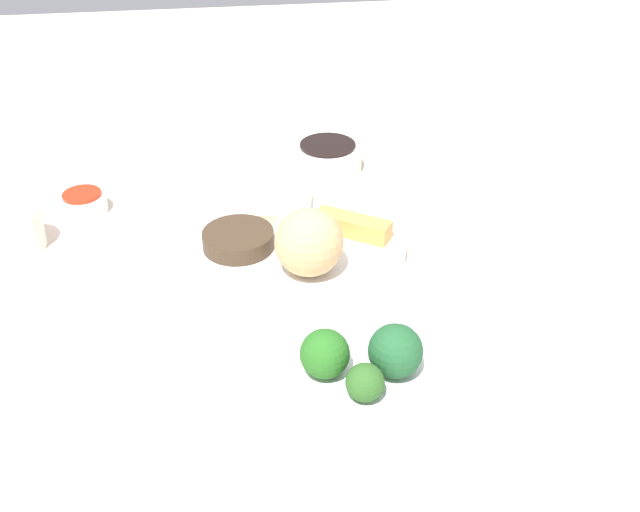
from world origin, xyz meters
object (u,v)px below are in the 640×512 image
main_plate (296,245)px  broccoli_plate (376,384)px  soy_sauce_bowl (328,158)px  teacup (16,230)px  sauce_ramekin_sweet_and_sour (83,204)px

main_plate → broccoli_plate: size_ratio=1.27×
soy_sauce_bowl → teacup: bearing=-69.1°
soy_sauce_bowl → teacup: (0.16, -0.41, 0.01)m
main_plate → sauce_ramekin_sweet_and_sour: sauce_ramekin_sweet_and_sour is taller
teacup → sauce_ramekin_sweet_and_sour: bearing=139.1°
main_plate → soy_sauce_bowl: bearing=161.6°
broccoli_plate → teacup: bearing=-128.9°
broccoli_plate → soy_sauce_bowl: soy_sauce_bowl is taller
main_plate → sauce_ramekin_sweet_and_sour: bearing=-116.6°
soy_sauce_bowl → teacup: teacup is taller
main_plate → sauce_ramekin_sweet_and_sour: 0.30m
teacup → main_plate: bearing=80.8°
sauce_ramekin_sweet_and_sour → soy_sauce_bowl: bearing=102.7°
soy_sauce_bowl → sauce_ramekin_sweet_and_sour: (0.08, -0.34, -0.01)m
sauce_ramekin_sweet_and_sour → teacup: bearing=-40.9°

